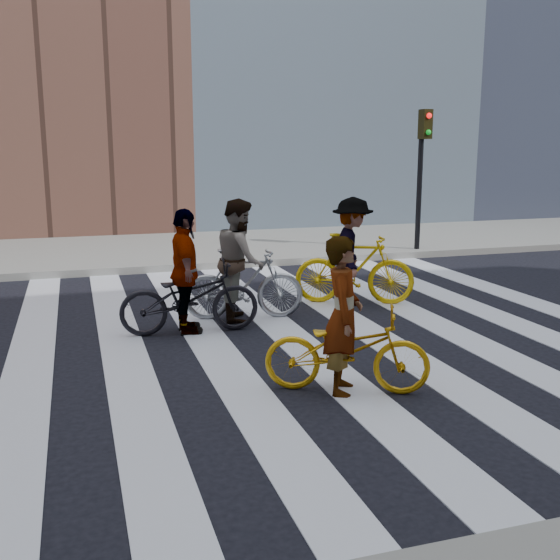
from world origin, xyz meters
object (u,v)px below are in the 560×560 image
rider_mid (240,260)px  bike_yellow_left (347,350)px  bike_silver_mid (244,284)px  bike_yellow_right (354,269)px  rider_right (352,251)px  rider_left (343,316)px  bike_dark_rear (190,298)px  rider_rear (185,272)px  traffic_signal (422,157)px

rider_mid → bike_yellow_left: bearing=-163.4°
bike_silver_mid → bike_yellow_right: bike_yellow_right is taller
bike_silver_mid → bike_yellow_left: bearing=-164.3°
bike_silver_mid → rider_right: size_ratio=1.02×
bike_yellow_right → rider_left: size_ratio=1.17×
bike_dark_rear → rider_rear: rider_rear is taller
rider_rear → rider_right: bearing=-69.7°
bike_yellow_left → rider_mid: (-0.34, 3.17, 0.44)m
rider_right → bike_silver_mid: bearing=125.3°
bike_dark_rear → rider_left: size_ratio=1.15×
bike_yellow_left → bike_yellow_right: bike_yellow_right is taller
rider_left → bike_yellow_left: bearing=-65.4°
rider_left → rider_mid: size_ratio=0.92×
bike_yellow_right → rider_right: size_ratio=1.11×
bike_silver_mid → rider_mid: 0.37m
bike_yellow_right → traffic_signal: bearing=-16.9°
bike_silver_mid → rider_rear: (-0.94, -0.50, 0.32)m
bike_yellow_left → bike_silver_mid: bearing=29.9°
bike_yellow_left → bike_silver_mid: bike_silver_mid is taller
traffic_signal → bike_yellow_right: size_ratio=1.73×
traffic_signal → rider_mid: 7.02m
bike_yellow_left → rider_right: rider_right is taller
bike_silver_mid → bike_yellow_right: (1.95, 0.39, 0.05)m
bike_yellow_right → bike_dark_rear: 2.97m
bike_silver_mid → rider_mid: rider_mid is taller
bike_silver_mid → rider_left: (0.24, -3.17, 0.29)m
traffic_signal → bike_dark_rear: (-6.20, -4.81, -1.78)m
traffic_signal → rider_left: bearing=-124.2°
rider_mid → rider_rear: 1.02m
bike_yellow_left → bike_yellow_right: size_ratio=0.89×
rider_left → rider_mid: 3.18m
traffic_signal → rider_mid: size_ratio=1.86×
bike_yellow_left → bike_yellow_right: bearing=-0.4°
bike_yellow_left → bike_yellow_right: (1.66, 3.56, 0.13)m
rider_left → bike_yellow_right: bearing=-1.0°
bike_yellow_right → rider_right: (-0.05, 0.00, 0.29)m
bike_yellow_right → rider_mid: (-2.00, -0.39, 0.32)m
traffic_signal → rider_mid: traffic_signal is taller
bike_yellow_left → traffic_signal: bearing=-9.3°
traffic_signal → bike_yellow_left: traffic_signal is taller
rider_left → rider_rear: bearing=48.5°
bike_dark_rear → rider_left: rider_left is taller
rider_mid → bike_yellow_right: bearing=-68.6°
bike_yellow_left → rider_mid: rider_mid is taller
bike_yellow_left → bike_silver_mid: (-0.29, 3.17, 0.08)m
bike_yellow_left → rider_rear: bearing=49.4°
traffic_signal → bike_dark_rear: 8.05m
bike_silver_mid → rider_left: rider_left is taller
rider_right → rider_rear: bearing=131.2°
rider_mid → bike_silver_mid: bearing=-79.5°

